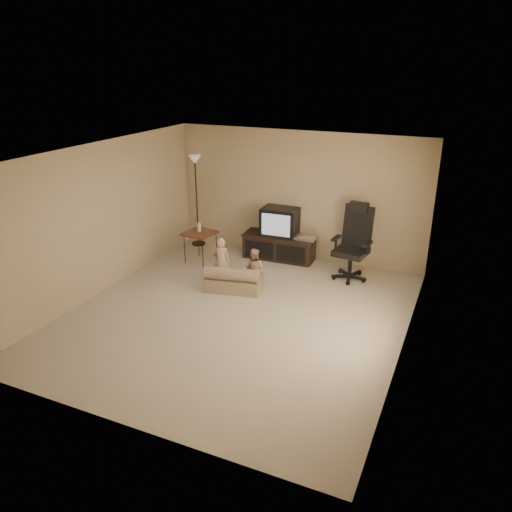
{
  "coord_description": "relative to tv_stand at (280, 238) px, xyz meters",
  "views": [
    {
      "loc": [
        3.08,
        -6.17,
        3.73
      ],
      "look_at": [
        0.06,
        0.6,
        0.79
      ],
      "focal_mm": 35.0,
      "sensor_mm": 36.0,
      "label": 1
    }
  ],
  "objects": [
    {
      "name": "floor",
      "position": [
        0.27,
        -2.49,
        -0.43
      ],
      "size": [
        5.5,
        5.5,
        0.0
      ],
      "primitive_type": "plane",
      "color": "beige",
      "rests_on": "ground"
    },
    {
      "name": "room_shell",
      "position": [
        0.27,
        -2.49,
        1.09
      ],
      "size": [
        5.5,
        5.5,
        5.5
      ],
      "color": "silver",
      "rests_on": "floor"
    },
    {
      "name": "tv_stand",
      "position": [
        0.0,
        0.0,
        0.0
      ],
      "size": [
        1.47,
        0.59,
        1.04
      ],
      "rotation": [
        0.0,
        0.0,
        0.04
      ],
      "color": "black",
      "rests_on": "floor"
    },
    {
      "name": "office_chair",
      "position": [
        1.53,
        -0.33,
        0.06
      ],
      "size": [
        0.71,
        0.75,
        1.38
      ],
      "rotation": [
        0.0,
        0.0,
        -0.14
      ],
      "color": "black",
      "rests_on": "floor"
    },
    {
      "name": "side_table",
      "position": [
        -1.34,
        -0.79,
        0.16
      ],
      "size": [
        0.62,
        0.62,
        0.83
      ],
      "rotation": [
        0.0,
        0.0,
        -0.13
      ],
      "color": "brown",
      "rests_on": "floor"
    },
    {
      "name": "floor_lamp",
      "position": [
        -1.9,
        0.06,
        0.96
      ],
      "size": [
        0.3,
        0.3,
        1.91
      ],
      "color": "black",
      "rests_on": "floor"
    },
    {
      "name": "child_sofa",
      "position": [
        -0.18,
        -1.7,
        -0.24
      ],
      "size": [
        1.03,
        0.71,
        0.46
      ],
      "rotation": [
        0.0,
        0.0,
        0.2
      ],
      "color": "gray",
      "rests_on": "floor"
    },
    {
      "name": "toddler_left",
      "position": [
        -0.49,
        -1.55,
        0.0
      ],
      "size": [
        0.37,
        0.31,
        0.87
      ],
      "primitive_type": "imported",
      "rotation": [
        0.0,
        0.0,
        3.41
      ],
      "color": "tan",
      "rests_on": "floor"
    },
    {
      "name": "toddler_right",
      "position": [
        0.11,
        -1.48,
        -0.07
      ],
      "size": [
        0.36,
        0.21,
        0.73
      ],
      "primitive_type": "imported",
      "rotation": [
        0.0,
        0.0,
        3.11
      ],
      "color": "tan",
      "rests_on": "floor"
    }
  ]
}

